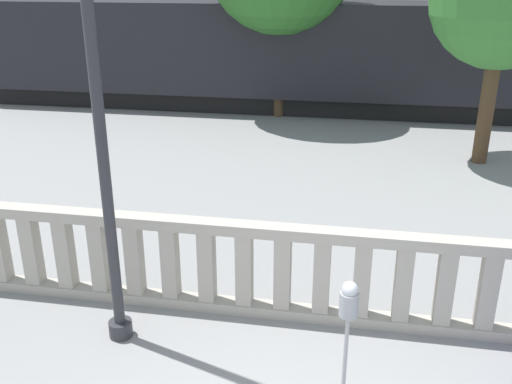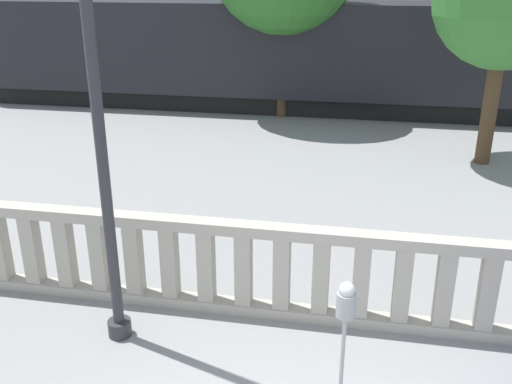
% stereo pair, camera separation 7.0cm
% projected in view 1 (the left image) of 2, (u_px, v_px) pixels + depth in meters
% --- Properties ---
extents(balustrade, '(15.46, 0.24, 1.26)m').
position_uv_depth(balustrade, '(322.00, 276.00, 7.00)').
color(balustrade, '#ADA599').
rests_on(balustrade, ground).
extents(lamppost, '(0.30, 0.30, 6.71)m').
position_uv_depth(lamppost, '(90.00, 32.00, 5.60)').
color(lamppost, '#2D2D33').
rests_on(lamppost, ground).
extents(parking_meter, '(0.18, 0.18, 1.55)m').
position_uv_depth(parking_meter, '(348.00, 311.00, 5.17)').
color(parking_meter, '#99999E').
rests_on(parking_meter, ground).
extents(train_near, '(24.28, 2.61, 3.81)m').
position_uv_depth(train_near, '(369.00, 56.00, 17.02)').
color(train_near, black).
rests_on(train_near, ground).
extents(train_far, '(21.74, 2.85, 4.27)m').
position_uv_depth(train_far, '(408.00, 24.00, 23.97)').
color(train_far, black).
rests_on(train_far, ground).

